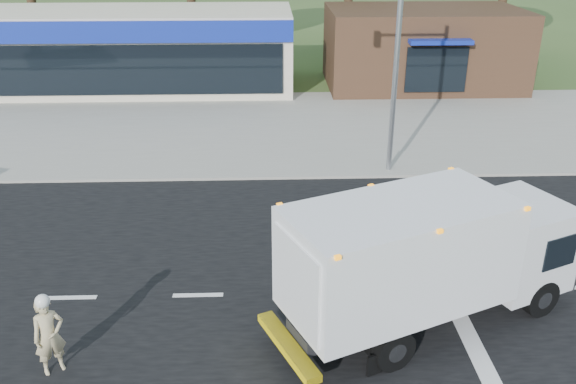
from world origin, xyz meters
name	(u,v)px	position (x,y,z in m)	size (l,w,h in m)	color
ground	(323,293)	(0.00, 0.00, 0.00)	(120.00, 120.00, 0.00)	#385123
road_asphalt	(323,293)	(0.00, 0.00, 0.00)	(60.00, 14.00, 0.02)	black
sidewalk	(303,165)	(0.00, 8.20, 0.06)	(60.00, 2.40, 0.12)	gray
parking_apron	(296,119)	(0.00, 14.00, 0.01)	(60.00, 9.00, 0.02)	gray
lane_markings	(389,326)	(1.35, -1.35, 0.02)	(55.20, 7.00, 0.01)	silver
ems_box_truck	(428,254)	(2.06, -1.27, 1.77)	(7.21, 4.76, 3.08)	black
emergency_worker	(49,334)	(-5.58, -2.54, 0.88)	(0.73, 0.67, 1.78)	tan
retail_strip_mall	(118,49)	(-9.00, 19.93, 2.01)	(18.00, 6.20, 4.00)	beige
brown_storefront	(422,47)	(7.00, 19.98, 2.00)	(10.00, 6.70, 4.00)	#382316
traffic_signal_pole	(379,31)	(2.35, 7.60, 4.92)	(3.51, 0.25, 8.00)	gray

